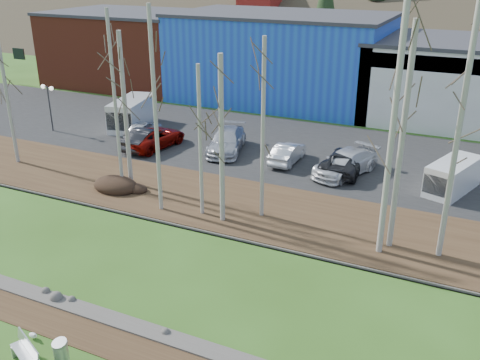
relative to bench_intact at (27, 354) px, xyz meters
The scene contains 33 objects.
dirt_strip 2.29m from the bench_intact, 88.46° to the left, with size 80.00×1.80×0.03m, color #382616.
near_bank_rocks 3.28m from the bench_intact, 88.94° to the left, with size 80.00×0.80×0.50m, color #47423D, non-canonical shape.
river 7.36m from the bench_intact, 89.53° to the left, with size 80.00×8.00×0.90m, color black, non-canonical shape.
far_bank_rocks 11.45m from the bench_intact, 89.70° to the left, with size 80.00×0.80×0.46m, color #47423D, non-canonical shape.
far_bank 14.65m from the bench_intact, 89.76° to the left, with size 80.00×7.00×0.15m, color #382616.
parking_lot 25.15m from the bench_intact, 89.86° to the left, with size 80.00×14.00×0.14m, color black.
building_brick 46.01m from the bench_intact, 121.45° to the left, with size 16.32×12.24×7.80m.
building_blue 39.76m from the bench_intact, 98.63° to the left, with size 20.40×12.24×8.30m.
building_white 41.05m from the bench_intact, 72.87° to the left, with size 18.36×12.24×6.80m.
bench_intact is the anchor object (origin of this frame).
litter_bin 1.14m from the bench_intact, 28.11° to the left, with size 0.50×0.50×0.87m, color #BABCBF.
seagull 1.44m from the bench_intact, 129.18° to the left, with size 0.41×0.20×0.30m.
dirt_mound 14.95m from the bench_intact, 115.96° to the left, with size 2.89×2.04×0.57m, color black.
birch_0 21.65m from the bench_intact, 137.17° to the left, with size 0.24×0.24×9.31m.
birch_1 16.04m from the bench_intact, 114.68° to the left, with size 0.20×0.20×10.46m.
birch_2 16.39m from the bench_intact, 113.18° to the left, with size 0.27×0.27×9.21m.
birch_3 13.58m from the bench_intact, 101.83° to the left, with size 0.22×0.22×10.90m.
birch_4 13.25m from the bench_intact, 84.87° to the left, with size 0.27×0.27×8.75m.
birch_5 14.91m from the bench_intact, 78.72° to the left, with size 0.22×0.22×9.48m.
birch_6 13.33m from the bench_intact, 91.07° to the left, with size 0.20×0.20×8.11m.
birch_7 16.77m from the bench_intact, 53.73° to the left, with size 0.28×0.28×11.72m.
birch_8 17.41m from the bench_intact, 54.46° to the left, with size 0.28×0.28×10.61m.
birch_9 19.02m from the bench_intact, 48.65° to the left, with size 0.26×0.26×12.15m.
street_lamp 28.08m from the bench_intact, 131.54° to the left, with size 1.39×0.55×3.70m.
car_0 25.05m from the bench_intact, 115.71° to the left, with size 1.57×3.90×1.33m, color silver.
car_1 22.63m from the bench_intact, 114.13° to the left, with size 1.59×4.57×1.51m, color black.
car_2 22.76m from the bench_intact, 112.74° to the left, with size 2.42×5.24×1.46m, color maroon.
car_3 22.75m from the bench_intact, 99.05° to the left, with size 2.22×5.45×1.58m, color #ADAEB5.
car_4 22.24m from the bench_intact, 86.95° to the left, with size 1.41×4.05×1.33m, color silver.
car_5 22.87m from the bench_intact, 76.84° to the left, with size 2.42×5.24×1.46m, color black.
car_6 22.36m from the bench_intact, 76.29° to the left, with size 2.16×5.30×1.54m, color silver.
van_white 24.64m from the bench_intact, 61.62° to the left, with size 3.04×4.61×1.87m.
van_grey 27.80m from the bench_intact, 118.52° to the left, with size 3.31×5.65×2.32m.
Camera 1 is at (12.78, -10.26, 13.01)m, focal length 40.00 mm.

